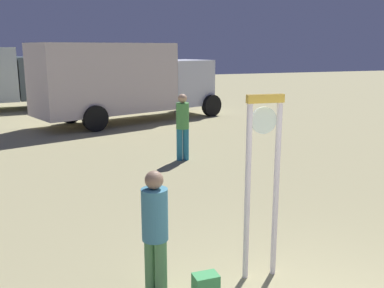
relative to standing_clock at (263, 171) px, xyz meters
The scene contains 4 objects.
standing_clock is the anchor object (origin of this frame).
person_near_clock 1.48m from the standing_clock, behind, with size 0.30×0.30×1.55m.
person_distant 5.92m from the standing_clock, 80.70° to the left, with size 0.33×0.33×1.71m.
box_truck_near 12.19m from the standing_clock, 86.57° to the left, with size 7.73×4.55×3.00m.
Camera 1 is at (-2.54, -2.82, 2.86)m, focal length 40.61 mm.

